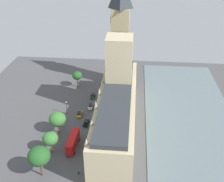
% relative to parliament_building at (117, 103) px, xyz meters
% --- Properties ---
extents(ground_plane, '(131.31, 131.31, 0.00)m').
position_rel_parliament_building_xyz_m(ground_plane, '(1.99, 2.26, -9.51)').
color(ground_plane, '#4C4C4F').
extents(river_thames, '(36.57, 118.18, 0.25)m').
position_rel_parliament_building_xyz_m(river_thames, '(-29.92, 2.26, -9.38)').
color(river_thames, slate).
rests_on(river_thames, ground).
extents(parliament_building, '(14.07, 61.31, 33.11)m').
position_rel_parliament_building_xyz_m(parliament_building, '(0.00, 0.00, 0.00)').
color(parliament_building, '#CCBA8E').
rests_on(parliament_building, ground).
extents(clock_tower, '(8.36, 8.36, 52.86)m').
position_rel_parliament_building_xyz_m(clock_tower, '(1.35, -34.73, 17.82)').
color(clock_tower, tan).
rests_on(clock_tower, ground).
extents(car_dark_green_under_trees, '(1.88, 4.17, 1.74)m').
position_rel_parliament_building_xyz_m(car_dark_green_under_trees, '(12.77, -18.58, -8.62)').
color(car_dark_green_under_trees, '#19472D').
rests_on(car_dark_green_under_trees, ground).
extents(car_white_corner, '(1.84, 4.53, 1.74)m').
position_rel_parliament_building_xyz_m(car_white_corner, '(12.28, -9.68, -8.62)').
color(car_white_corner, silver).
rests_on(car_white_corner, ground).
extents(car_yellow_cab_near_tower, '(2.08, 4.12, 1.74)m').
position_rel_parliament_building_xyz_m(car_yellow_cab_near_tower, '(16.01, -3.42, -8.62)').
color(car_yellow_cab_near_tower, gold).
rests_on(car_yellow_cab_near_tower, ground).
extents(car_black_kerbside, '(2.08, 4.38, 1.74)m').
position_rel_parliament_building_xyz_m(car_black_kerbside, '(12.14, 2.30, -8.62)').
color(car_black_kerbside, black).
rests_on(car_black_kerbside, ground).
extents(double_decker_bus_by_river_gate, '(2.98, 10.59, 4.75)m').
position_rel_parliament_building_xyz_m(double_decker_bus_by_river_gate, '(14.41, 15.89, -6.88)').
color(double_decker_bus_by_river_gate, red).
rests_on(double_decker_bus_by_river_gate, ground).
extents(pedestrian_far_end, '(0.56, 0.46, 1.50)m').
position_rel_parliament_building_xyz_m(pedestrian_far_end, '(9.34, 8.55, -8.83)').
color(pedestrian_far_end, black).
rests_on(pedestrian_far_end, ground).
extents(pedestrian_opposite_hall, '(0.63, 0.69, 1.65)m').
position_rel_parliament_building_xyz_m(pedestrian_opposite_hall, '(9.77, 8.03, -8.77)').
color(pedestrian_opposite_hall, '#336B60').
rests_on(pedestrian_opposite_hall, ground).
extents(pedestrian_midblock, '(0.64, 0.58, 1.51)m').
position_rel_parliament_building_xyz_m(pedestrian_midblock, '(10.04, 28.02, -8.83)').
color(pedestrian_midblock, black).
rests_on(pedestrian_midblock, ground).
extents(plane_tree_leading, '(5.37, 5.37, 8.32)m').
position_rel_parliament_building_xyz_m(plane_tree_leading, '(21.24, 19.05, -3.51)').
color(plane_tree_leading, brown).
rests_on(plane_tree_leading, ground).
extents(plane_tree_trailing, '(6.38, 6.38, 8.89)m').
position_rel_parliament_building_xyz_m(plane_tree_trailing, '(21.78, 8.16, -3.36)').
color(plane_tree_trailing, brown).
rests_on(plane_tree_trailing, ground).
extents(plane_tree_slot_10, '(4.79, 4.79, 8.32)m').
position_rel_parliament_building_xyz_m(plane_tree_slot_10, '(21.77, -28.02, -3.29)').
color(plane_tree_slot_10, brown).
rests_on(plane_tree_slot_10, ground).
extents(plane_tree_slot_11, '(6.85, 6.85, 10.93)m').
position_rel_parliament_building_xyz_m(plane_tree_slot_11, '(21.37, 29.45, -1.52)').
color(plane_tree_slot_11, brown).
rests_on(plane_tree_slot_11, ground).
extents(street_lamp_slot_12, '(0.56, 0.56, 6.26)m').
position_rel_parliament_building_xyz_m(street_lamp_slot_12, '(21.43, -4.01, -5.14)').
color(street_lamp_slot_12, black).
rests_on(street_lamp_slot_12, ground).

